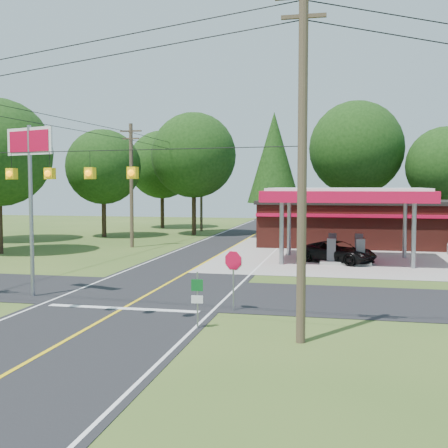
% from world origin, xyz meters
% --- Properties ---
extents(ground, '(120.00, 120.00, 0.00)m').
position_xyz_m(ground, '(0.00, 0.00, 0.00)').
color(ground, '#324F1B').
rests_on(ground, ground).
extents(main_highway, '(8.00, 120.00, 0.02)m').
position_xyz_m(main_highway, '(0.00, 0.00, 0.01)').
color(main_highway, black).
rests_on(main_highway, ground).
extents(cross_road, '(70.00, 7.00, 0.02)m').
position_xyz_m(cross_road, '(0.00, 0.00, 0.01)').
color(cross_road, black).
rests_on(cross_road, ground).
extents(lane_center_yellow, '(0.15, 110.00, 0.00)m').
position_xyz_m(lane_center_yellow, '(0.00, 0.00, 0.03)').
color(lane_center_yellow, yellow).
rests_on(lane_center_yellow, main_highway).
extents(gas_canopy, '(10.60, 7.40, 4.88)m').
position_xyz_m(gas_canopy, '(9.00, 13.00, 4.27)').
color(gas_canopy, gray).
rests_on(gas_canopy, ground).
extents(convenience_store, '(16.40, 7.55, 3.80)m').
position_xyz_m(convenience_store, '(10.00, 22.98, 1.92)').
color(convenience_store, '#5D221A').
rests_on(convenience_store, ground).
extents(utility_pole_near_right, '(1.80, 0.30, 11.50)m').
position_xyz_m(utility_pole_near_right, '(7.50, -7.00, 5.96)').
color(utility_pole_near_right, '#473828').
rests_on(utility_pole_near_right, ground).
extents(utility_pole_far_left, '(1.80, 0.30, 10.00)m').
position_xyz_m(utility_pole_far_left, '(-8.00, 18.00, 5.20)').
color(utility_pole_far_left, '#473828').
rests_on(utility_pole_far_left, ground).
extents(utility_pole_north, '(0.30, 0.30, 9.50)m').
position_xyz_m(utility_pole_north, '(-6.50, 35.00, 4.75)').
color(utility_pole_north, '#473828').
rests_on(utility_pole_north, ground).
extents(overhead_beacons, '(17.04, 2.04, 1.03)m').
position_xyz_m(overhead_beacons, '(-1.00, -6.00, 6.21)').
color(overhead_beacons, black).
rests_on(overhead_beacons, ground).
extents(treeline_backdrop, '(70.27, 51.59, 13.30)m').
position_xyz_m(treeline_backdrop, '(0.82, 24.01, 7.49)').
color(treeline_backdrop, '#332316').
rests_on(treeline_backdrop, ground).
extents(suv_car, '(6.90, 6.90, 1.40)m').
position_xyz_m(suv_car, '(8.50, 12.10, 0.70)').
color(suv_car, black).
rests_on(suv_car, ground).
extents(big_stop_sign, '(2.74, 1.01, 7.74)m').
position_xyz_m(big_stop_sign, '(-5.00, -2.01, 5.85)').
color(big_stop_sign, gray).
rests_on(big_stop_sign, ground).
extents(octagonal_stop_sign, '(0.82, 0.33, 2.49)m').
position_xyz_m(octagonal_stop_sign, '(4.51, -3.01, 1.86)').
color(octagonal_stop_sign, gray).
rests_on(octagonal_stop_sign, ground).
extents(route_sign_post, '(0.42, 0.11, 2.03)m').
position_xyz_m(route_sign_post, '(3.80, -6.02, 1.20)').
color(route_sign_post, gray).
rests_on(route_sign_post, ground).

